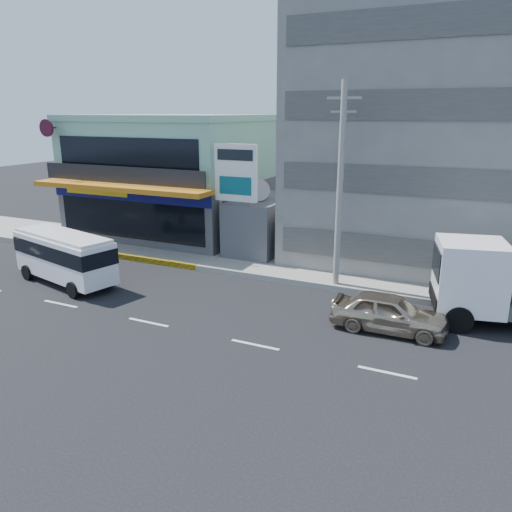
{
  "coord_description": "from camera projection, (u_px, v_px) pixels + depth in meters",
  "views": [
    {
      "loc": [
        12.4,
        -15.75,
        8.6
      ],
      "look_at": [
        3.06,
        4.24,
        2.2
      ],
      "focal_mm": 35.0,
      "sensor_mm": 36.0,
      "label": 1
    }
  ],
  "objects": [
    {
      "name": "ground",
      "position": [
        148.0,
        322.0,
        21.14
      ],
      "size": [
        120.0,
        120.0,
        0.0
      ],
      "primitive_type": "plane",
      "color": "black",
      "rests_on": "ground"
    },
    {
      "name": "sidewalk",
      "position": [
        329.0,
        272.0,
        27.34
      ],
      "size": [
        70.0,
        5.0,
        0.3
      ],
      "primitive_type": "cube",
      "color": "gray",
      "rests_on": "ground"
    },
    {
      "name": "shop_building",
      "position": [
        173.0,
        179.0,
        35.41
      ],
      "size": [
        12.4,
        11.7,
        8.0
      ],
      "color": "#424347",
      "rests_on": "ground"
    },
    {
      "name": "concrete_building",
      "position": [
        448.0,
        141.0,
        28.18
      ],
      "size": [
        16.0,
        12.0,
        14.0
      ],
      "primitive_type": "cube",
      "color": "gray",
      "rests_on": "ground"
    },
    {
      "name": "gap_structure",
      "position": [
        264.0,
        226.0,
        31.1
      ],
      "size": [
        3.0,
        6.0,
        3.5
      ],
      "primitive_type": "cube",
      "color": "#424347",
      "rests_on": "ground"
    },
    {
      "name": "satellite_dish",
      "position": [
        257.0,
        199.0,
        29.72
      ],
      "size": [
        1.5,
        1.5,
        0.15
      ],
      "primitive_type": "cylinder",
      "color": "slate",
      "rests_on": "gap_structure"
    },
    {
      "name": "billboard",
      "position": [
        236.0,
        180.0,
        27.98
      ],
      "size": [
        2.6,
        0.18,
        6.9
      ],
      "color": "gray",
      "rests_on": "ground"
    },
    {
      "name": "utility_pole_near",
      "position": [
        340.0,
        187.0,
        23.71
      ],
      "size": [
        1.6,
        0.3,
        10.0
      ],
      "color": "#999993",
      "rests_on": "ground"
    },
    {
      "name": "minibus",
      "position": [
        64.0,
        254.0,
        25.53
      ],
      "size": [
        6.65,
        3.47,
        2.66
      ],
      "color": "white",
      "rests_on": "ground"
    },
    {
      "name": "sedan",
      "position": [
        389.0,
        313.0,
        20.14
      ],
      "size": [
        4.67,
        1.93,
        1.58
      ],
      "primitive_type": "imported",
      "rotation": [
        0.0,
        0.0,
        1.58
      ],
      "color": "tan",
      "rests_on": "ground"
    },
    {
      "name": "motorcycle_rider",
      "position": [
        95.0,
        259.0,
        27.76
      ],
      "size": [
        1.71,
        1.15,
        2.07
      ],
      "color": "#4C1A0A",
      "rests_on": "ground"
    }
  ]
}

